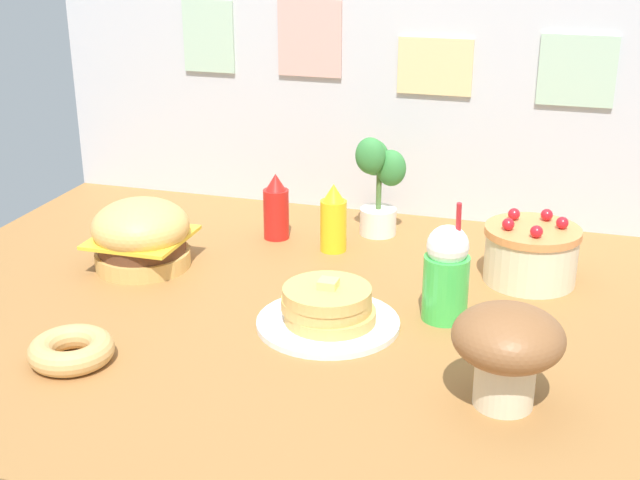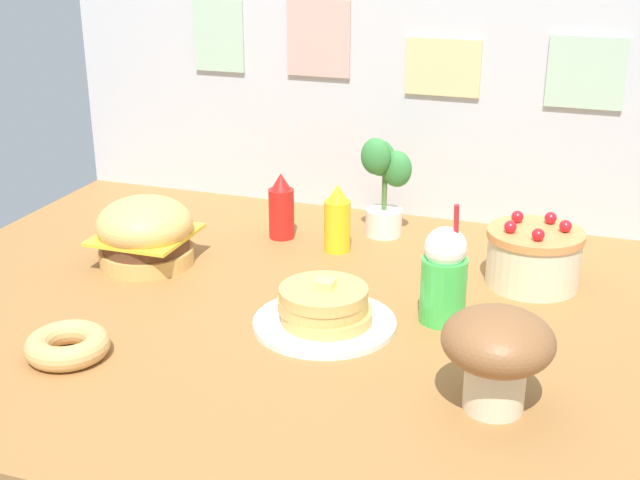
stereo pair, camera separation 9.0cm
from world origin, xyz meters
TOP-DOWN VIEW (x-y plane):
  - ground_plane at (0.00, 0.00)m, footprint 2.36×1.73m
  - back_wall at (0.00, 0.86)m, footprint 2.36×0.04m
  - burger at (-0.56, 0.15)m, footprint 0.29×0.29m
  - pancake_stack at (0.09, -0.07)m, footprint 0.37×0.37m
  - layer_cake at (0.57, 0.38)m, footprint 0.27×0.27m
  - ketchup_bottle at (-0.25, 0.50)m, footprint 0.08×0.08m
  - mustard_bottle at (-0.04, 0.44)m, footprint 0.08×0.08m
  - cream_soda_cup at (0.38, 0.06)m, footprint 0.12×0.12m
  - donut_pink_glaze at (-0.44, -0.43)m, footprint 0.20×0.20m
  - potted_plant at (0.06, 0.63)m, footprint 0.16×0.13m
  - mushroom_stool at (0.57, -0.32)m, footprint 0.24×0.24m

SIDE VIEW (x-z plane):
  - ground_plane at x=0.00m, z-range -0.02..0.00m
  - donut_pink_glaze at x=-0.44m, z-range 0.00..0.06m
  - pancake_stack at x=0.09m, z-range -0.02..0.11m
  - layer_cake at x=0.57m, z-range -0.01..0.19m
  - burger at x=-0.56m, z-range -0.01..0.20m
  - ketchup_bottle at x=-0.25m, z-range -0.01..0.21m
  - mustard_bottle at x=-0.04m, z-range -0.01..0.21m
  - cream_soda_cup at x=0.38m, z-range -0.04..0.29m
  - mushroom_stool at x=0.57m, z-range 0.03..0.26m
  - potted_plant at x=0.06m, z-range 0.01..0.35m
  - back_wall at x=0.00m, z-range 0.01..0.83m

